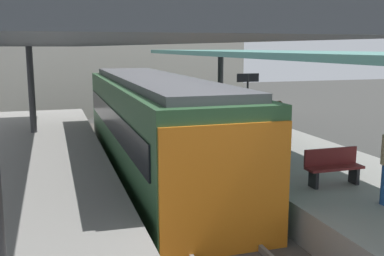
# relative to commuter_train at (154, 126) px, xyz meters

# --- Properties ---
(ground_plane) EXTENTS (80.00, 80.00, 0.00)m
(ground_plane) POSITION_rel_commuter_train_xyz_m (0.00, -3.64, -1.73)
(ground_plane) COLOR #383835
(platform_left) EXTENTS (4.40, 28.00, 1.00)m
(platform_left) POSITION_rel_commuter_train_xyz_m (-3.80, -3.64, -1.23)
(platform_left) COLOR gray
(platform_left) RESTS_ON ground_plane
(platform_right) EXTENTS (4.40, 28.00, 1.00)m
(platform_right) POSITION_rel_commuter_train_xyz_m (3.80, -3.64, -1.23)
(platform_right) COLOR gray
(platform_right) RESTS_ON ground_plane
(track_ballast) EXTENTS (3.20, 28.00, 0.20)m
(track_ballast) POSITION_rel_commuter_train_xyz_m (0.00, -3.64, -1.63)
(track_ballast) COLOR #4C4742
(track_ballast) RESTS_ON ground_plane
(rail_near_side) EXTENTS (0.08, 28.00, 0.14)m
(rail_near_side) POSITION_rel_commuter_train_xyz_m (-0.72, -3.64, -1.46)
(rail_near_side) COLOR slate
(rail_near_side) RESTS_ON track_ballast
(rail_far_side) EXTENTS (0.08, 28.00, 0.14)m
(rail_far_side) POSITION_rel_commuter_train_xyz_m (0.72, -3.64, -1.46)
(rail_far_side) COLOR slate
(rail_far_side) RESTS_ON track_ballast
(commuter_train) EXTENTS (2.78, 12.54, 3.10)m
(commuter_train) POSITION_rel_commuter_train_xyz_m (0.00, 0.00, 0.00)
(commuter_train) COLOR #2D5633
(commuter_train) RESTS_ON track_ballast
(canopy_left) EXTENTS (4.18, 21.00, 3.40)m
(canopy_left) POSITION_rel_commuter_train_xyz_m (-3.80, -2.24, 2.54)
(canopy_left) COLOR #333335
(canopy_left) RESTS_ON platform_left
(canopy_right) EXTENTS (4.18, 21.00, 3.08)m
(canopy_right) POSITION_rel_commuter_train_xyz_m (3.80, -2.24, 2.24)
(canopy_right) COLOR #333335
(canopy_right) RESTS_ON platform_right
(platform_bench) EXTENTS (1.40, 0.41, 0.86)m
(platform_bench) POSITION_rel_commuter_train_xyz_m (3.14, -5.09, -0.26)
(platform_bench) COLOR black
(platform_bench) RESTS_ON platform_right
(platform_sign) EXTENTS (0.90, 0.08, 2.21)m
(platform_sign) POSITION_rel_commuter_train_xyz_m (4.16, 2.07, 0.90)
(platform_sign) COLOR #262628
(platform_sign) RESTS_ON platform_right
(passenger_mid_platform) EXTENTS (0.36, 0.36, 1.63)m
(passenger_mid_platform) POSITION_rel_commuter_train_xyz_m (3.42, -1.86, 0.12)
(passenger_mid_platform) COLOR navy
(passenger_mid_platform) RESTS_ON platform_right
(station_building_backdrop) EXTENTS (18.00, 6.00, 11.00)m
(station_building_backdrop) POSITION_rel_commuter_train_xyz_m (-0.03, 16.36, 3.77)
(station_building_backdrop) COLOR beige
(station_building_backdrop) RESTS_ON ground_plane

